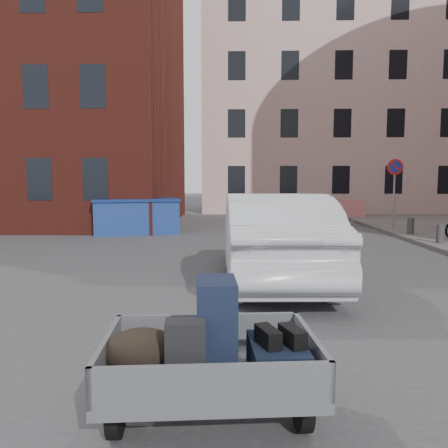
{
  "coord_description": "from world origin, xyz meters",
  "views": [
    {
      "loc": [
        -0.04,
        -7.33,
        1.95
      ],
      "look_at": [
        -0.27,
        1.22,
        1.1
      ],
      "focal_mm": 35.0,
      "sensor_mm": 36.0,
      "label": 1
    }
  ],
  "objects": [
    {
      "name": "ground",
      "position": [
        0.0,
        0.0,
        0.0
      ],
      "size": [
        120.0,
        120.0,
        0.0
      ],
      "primitive_type": "plane",
      "color": "#38383A",
      "rests_on": "ground"
    },
    {
      "name": "building_brick",
      "position": [
        -9.0,
        13.0,
        7.0
      ],
      "size": [
        12.0,
        10.0,
        14.0
      ],
      "primitive_type": "cube",
      "color": "#591E16",
      "rests_on": "ground"
    },
    {
      "name": "building_pink",
      "position": [
        6.0,
        22.0,
        7.0
      ],
      "size": [
        16.0,
        8.0,
        14.0
      ],
      "primitive_type": "cube",
      "color": "#BA988F",
      "rests_on": "ground"
    },
    {
      "name": "no_parking_sign",
      "position": [
        6.0,
        9.48,
        2.01
      ],
      "size": [
        0.6,
        0.09,
        2.65
      ],
      "color": "gray",
      "rests_on": "sidewalk"
    },
    {
      "name": "barriers",
      "position": [
        4.2,
        15.0,
        0.5
      ],
      "size": [
        4.7,
        0.18,
        1.0
      ],
      "color": "red",
      "rests_on": "ground"
    },
    {
      "name": "trailer",
      "position": [
        -0.24,
        -4.12,
        0.61
      ],
      "size": [
        1.69,
        1.87,
        1.2
      ],
      "rotation": [
        0.0,
        0.0,
        0.09
      ],
      "color": "black",
      "rests_on": "ground"
    },
    {
      "name": "dumpster",
      "position": [
        -3.72,
        8.6,
        0.65
      ],
      "size": [
        3.42,
        2.41,
        1.3
      ],
      "rotation": [
        0.0,
        0.0,
        0.29
      ],
      "color": "navy",
      "rests_on": "ground"
    },
    {
      "name": "silver_car",
      "position": [
        0.68,
        1.09,
        0.85
      ],
      "size": [
        2.04,
        5.26,
        1.71
      ],
      "primitive_type": "imported",
      "rotation": [
        0.0,
        0.0,
        3.19
      ],
      "color": "silver",
      "rests_on": "ground"
    }
  ]
}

